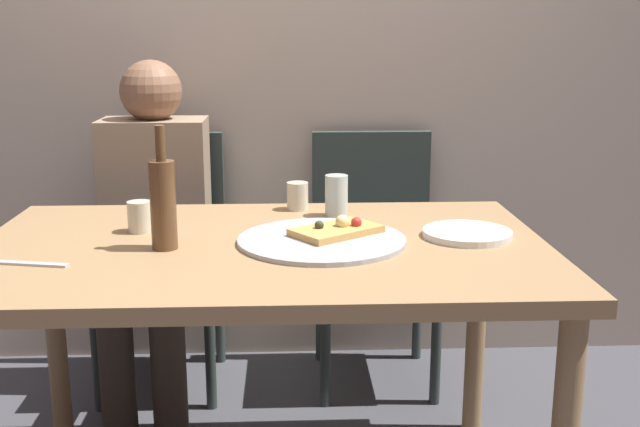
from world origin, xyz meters
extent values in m
cube|color=#BCA893|center=(0.00, 1.09, 1.30)|extent=(6.00, 0.10, 2.60)
cube|color=#99754C|center=(0.00, 0.00, 0.73)|extent=(1.43, 0.89, 0.04)
cylinder|color=#99754C|center=(-0.65, 0.39, 0.35)|extent=(0.06, 0.06, 0.71)
cylinder|color=#99754C|center=(0.65, 0.39, 0.35)|extent=(0.06, 0.06, 0.71)
cylinder|color=#ADADB2|center=(0.15, 0.00, 0.75)|extent=(0.42, 0.42, 0.01)
cube|color=tan|center=(0.19, 0.04, 0.77)|extent=(0.25, 0.23, 0.02)
sphere|color=#EAD184|center=(0.20, 0.05, 0.79)|extent=(0.04, 0.04, 0.04)
sphere|color=#2D381E|center=(0.14, 0.03, 0.78)|extent=(0.02, 0.02, 0.02)
sphere|color=#B22D23|center=(0.24, 0.05, 0.79)|extent=(0.03, 0.03, 0.03)
cylinder|color=brown|center=(-0.24, -0.04, 0.86)|extent=(0.06, 0.06, 0.22)
cylinder|color=brown|center=(-0.24, -0.04, 1.01)|extent=(0.02, 0.02, 0.08)
cylinder|color=beige|center=(-0.32, 0.13, 0.79)|extent=(0.06, 0.06, 0.08)
cylinder|color=#B7C6BC|center=(0.20, 0.28, 0.81)|extent=(0.07, 0.07, 0.12)
cylinder|color=beige|center=(0.09, 0.36, 0.79)|extent=(0.06, 0.06, 0.08)
cylinder|color=white|center=(0.52, 0.04, 0.76)|extent=(0.23, 0.23, 0.02)
cube|color=#B7B7BC|center=(-0.54, -0.16, 0.75)|extent=(0.22, 0.06, 0.01)
cube|color=#2D3833|center=(-0.39, 0.77, 0.45)|extent=(0.44, 0.44, 0.05)
cube|color=#2D3833|center=(-0.39, 0.97, 0.68)|extent=(0.44, 0.04, 0.45)
cylinder|color=#2D3833|center=(-0.20, 0.58, 0.21)|extent=(0.04, 0.04, 0.42)
cylinder|color=#2D3833|center=(-0.58, 0.58, 0.21)|extent=(0.04, 0.04, 0.42)
cylinder|color=#2D3833|center=(-0.20, 0.96, 0.21)|extent=(0.04, 0.04, 0.42)
cylinder|color=#2D3833|center=(-0.58, 0.96, 0.21)|extent=(0.04, 0.04, 0.42)
cube|color=#2D3833|center=(0.38, 0.77, 0.45)|extent=(0.44, 0.44, 0.05)
cube|color=#2D3833|center=(0.38, 0.97, 0.68)|extent=(0.44, 0.04, 0.45)
cylinder|color=#2D3833|center=(0.57, 0.58, 0.21)|extent=(0.04, 0.04, 0.42)
cylinder|color=#2D3833|center=(0.19, 0.58, 0.21)|extent=(0.04, 0.04, 0.42)
cylinder|color=#2D3833|center=(0.57, 0.96, 0.21)|extent=(0.04, 0.04, 0.42)
cylinder|color=#2D3833|center=(0.19, 0.96, 0.21)|extent=(0.04, 0.04, 0.42)
cube|color=#937A60|center=(-0.39, 0.79, 0.71)|extent=(0.36, 0.22, 0.52)
sphere|color=brown|center=(-0.39, 0.79, 1.06)|extent=(0.21, 0.21, 0.21)
cylinder|color=#3B3026|center=(-0.31, 0.59, 0.45)|extent=(0.12, 0.40, 0.12)
cylinder|color=#3B3026|center=(-0.47, 0.59, 0.45)|extent=(0.12, 0.40, 0.12)
cylinder|color=#3B3026|center=(-0.31, 0.39, 0.23)|extent=(0.11, 0.11, 0.45)
cylinder|color=#3B3026|center=(-0.47, 0.39, 0.23)|extent=(0.11, 0.11, 0.45)
camera|label=1|loc=(0.06, -1.85, 1.27)|focal=43.04mm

